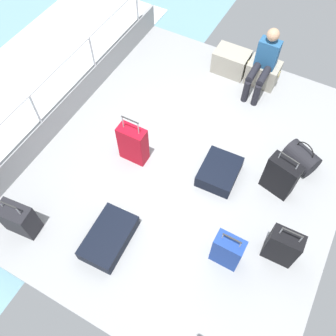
# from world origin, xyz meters

# --- Properties ---
(ground_plane) EXTENTS (4.40, 5.20, 0.06)m
(ground_plane) POSITION_xyz_m (0.00, 0.00, -0.03)
(ground_plane) COLOR #939699
(gunwale_port) EXTENTS (0.06, 5.20, 0.45)m
(gunwale_port) POSITION_xyz_m (-2.17, 0.00, 0.23)
(gunwale_port) COLOR #939699
(gunwale_port) RESTS_ON ground_plane
(railing_port) EXTENTS (0.04, 4.20, 1.02)m
(railing_port) POSITION_xyz_m (-2.17, 0.00, 0.78)
(railing_port) COLOR silver
(railing_port) RESTS_ON ground_plane
(sea_wake) EXTENTS (12.00, 12.00, 0.01)m
(sea_wake) POSITION_xyz_m (-3.60, 0.00, -0.34)
(sea_wake) COLOR #6B99A8
(sea_wake) RESTS_ON ground_plane
(cargo_crate_0) EXTENTS (0.63, 0.41, 0.42)m
(cargo_crate_0) POSITION_xyz_m (-0.30, 2.13, 0.21)
(cargo_crate_0) COLOR #9E9989
(cargo_crate_0) RESTS_ON ground_plane
(cargo_crate_1) EXTENTS (0.56, 0.39, 0.41)m
(cargo_crate_1) POSITION_xyz_m (0.29, 2.13, 0.21)
(cargo_crate_1) COLOR #9E9989
(cargo_crate_1) RESTS_ON ground_plane
(passenger_seated) EXTENTS (0.34, 0.66, 1.11)m
(passenger_seated) POSITION_xyz_m (0.29, 1.94, 0.59)
(passenger_seated) COLOR #26598C
(passenger_seated) RESTS_ON ground_plane
(suitcase_0) EXTENTS (0.41, 0.22, 0.88)m
(suitcase_0) POSITION_xyz_m (-0.82, -0.32, 0.33)
(suitcase_0) COLOR #B70C1E
(suitcase_0) RESTS_ON ground_plane
(suitcase_1) EXTENTS (0.46, 0.30, 0.69)m
(suitcase_1) POSITION_xyz_m (-1.52, -2.02, 0.26)
(suitcase_1) COLOR black
(suitcase_1) RESTS_ON ground_plane
(suitcase_2) EXTENTS (0.47, 0.31, 0.79)m
(suitcase_2) POSITION_xyz_m (1.25, 0.18, 0.33)
(suitcase_2) COLOR black
(suitcase_2) RESTS_ON ground_plane
(suitcase_3) EXTENTS (0.37, 0.22, 0.70)m
(suitcase_3) POSITION_xyz_m (1.03, -1.13, 0.29)
(suitcase_3) COLOR navy
(suitcase_3) RESTS_ON ground_plane
(suitcase_4) EXTENTS (0.52, 0.81, 0.21)m
(suitcase_4) POSITION_xyz_m (-0.40, -1.63, 0.11)
(suitcase_4) COLOR black
(suitcase_4) RESTS_ON ground_plane
(suitcase_5) EXTENTS (0.55, 0.66, 0.22)m
(suitcase_5) POSITION_xyz_m (0.45, -0.02, 0.11)
(suitcase_5) COLOR black
(suitcase_5) RESTS_ON ground_plane
(suitcase_6) EXTENTS (0.39, 0.23, 0.75)m
(suitcase_6) POSITION_xyz_m (1.61, -0.76, 0.30)
(suitcase_6) COLOR black
(suitcase_6) RESTS_ON ground_plane
(duffel_bag) EXTENTS (0.57, 0.51, 0.50)m
(duffel_bag) POSITION_xyz_m (1.42, 0.74, 0.18)
(duffel_bag) COLOR black
(duffel_bag) RESTS_ON ground_plane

